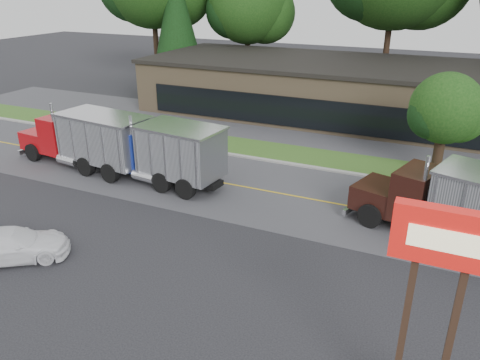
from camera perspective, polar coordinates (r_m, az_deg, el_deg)
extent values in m
plane|color=#35353A|center=(18.77, -13.17, -10.65)|extent=(140.00, 140.00, 0.00)
cube|color=#5C5C61|center=(25.50, -1.06, -0.57)|extent=(60.00, 8.00, 0.02)
cube|color=gold|center=(25.50, -1.06, -0.57)|extent=(60.00, 0.12, 0.01)
cube|color=#9E9E99|center=(29.07, 2.50, 2.45)|extent=(60.00, 0.30, 0.12)
cube|color=#366322|center=(30.64, 3.78, 3.53)|extent=(60.00, 3.40, 0.03)
cube|color=#5C5C61|center=(35.14, 6.72, 6.00)|extent=(60.00, 7.00, 0.02)
cube|color=#8F7657|center=(39.77, 12.40, 10.62)|extent=(32.00, 12.00, 4.00)
cube|color=#332116|center=(12.23, 19.28, -17.09)|extent=(0.16, 0.16, 5.00)
cube|color=#332116|center=(12.26, 24.12, -17.84)|extent=(0.16, 0.16, 5.00)
cube|color=red|center=(10.76, 23.79, -6.37)|extent=(2.20, 0.35, 1.30)
cube|color=beige|center=(10.59, 23.75, -6.84)|extent=(1.50, 0.04, 0.50)
cube|color=beige|center=(10.93, 23.84, -5.91)|extent=(1.50, 0.04, 0.50)
cylinder|color=#382619|center=(53.86, -10.11, 14.93)|extent=(0.56, 0.56, 5.80)
cylinder|color=#382619|center=(50.89, 0.92, 14.03)|extent=(0.56, 0.56, 4.43)
sphere|color=#13390F|center=(50.29, 0.97, 20.81)|extent=(8.10, 8.10, 8.10)
sphere|color=#13390F|center=(50.70, 3.12, 19.65)|extent=(6.08, 6.08, 6.08)
sphere|color=black|center=(50.16, -0.82, 19.93)|extent=(5.57, 5.57, 5.57)
cylinder|color=#382619|center=(46.99, 17.23, 13.51)|extent=(0.56, 0.56, 6.42)
cylinder|color=#382619|center=(50.45, -7.36, 11.79)|extent=(0.44, 0.44, 1.00)
cone|color=black|center=(49.62, -7.75, 18.94)|extent=(5.44, 5.44, 11.13)
cylinder|color=#382619|center=(28.57, 22.92, 2.47)|extent=(0.56, 0.56, 2.11)
sphere|color=#13390F|center=(27.78, 23.83, 8.01)|extent=(3.86, 3.86, 3.86)
sphere|color=#13390F|center=(28.37, 25.17, 7.05)|extent=(2.90, 2.90, 2.90)
sphere|color=black|center=(27.52, 22.43, 7.32)|extent=(2.66, 2.66, 2.66)
cube|color=black|center=(29.25, -17.90, 2.65)|extent=(8.84, 1.97, 0.28)
cube|color=#B10C11|center=(31.96, -22.63, 4.71)|extent=(2.34, 2.52, 1.10)
cube|color=#B10C11|center=(30.46, -20.82, 5.33)|extent=(1.78, 2.55, 2.20)
cube|color=black|center=(30.87, -21.72, 6.20)|extent=(0.29, 2.09, 0.90)
cube|color=silver|center=(27.71, -16.13, 4.92)|extent=(5.49, 3.07, 2.50)
cube|color=silver|center=(27.35, -16.43, 7.51)|extent=(5.66, 3.23, 0.12)
cylinder|color=black|center=(32.62, -20.71, 4.34)|extent=(1.13, 0.47, 1.10)
cylinder|color=black|center=(31.34, -23.90, 3.10)|extent=(1.13, 0.47, 1.10)
cylinder|color=black|center=(28.66, -13.64, 2.71)|extent=(1.13, 0.47, 1.10)
cylinder|color=black|center=(27.19, -16.96, 1.22)|extent=(1.13, 0.47, 1.10)
cube|color=black|center=(25.96, -9.24, 0.92)|extent=(7.19, 1.76, 0.28)
cube|color=#1B3097|center=(27.75, -14.27, 3.19)|extent=(1.94, 2.47, 1.10)
cube|color=#1B3097|center=(26.63, -12.24, 3.91)|extent=(1.49, 2.52, 2.20)
cube|color=black|center=(26.87, -13.17, 4.90)|extent=(0.29, 2.09, 0.90)
cube|color=silver|center=(24.71, -7.23, 3.49)|extent=(4.50, 2.94, 2.50)
cube|color=silver|center=(24.31, -7.38, 6.38)|extent=(4.67, 3.11, 0.12)
cylinder|color=black|center=(28.60, -12.35, 2.79)|extent=(1.13, 0.47, 1.10)
cylinder|color=black|center=(27.09, -15.60, 1.31)|extent=(1.13, 0.47, 1.10)
cylinder|color=black|center=(25.91, -4.98, 1.10)|extent=(1.13, 0.47, 1.10)
cylinder|color=black|center=(24.23, -8.12, -0.66)|extent=(1.13, 0.47, 1.10)
cube|color=black|center=(21.76, 24.94, -5.63)|extent=(8.15, 3.33, 0.28)
cube|color=black|center=(22.54, 16.63, -1.79)|extent=(2.54, 2.77, 1.10)
cube|color=black|center=(21.78, 20.59, -1.49)|extent=(2.06, 2.71, 2.20)
cube|color=black|center=(21.82, 19.23, -0.10)|extent=(0.66, 2.03, 0.90)
cylinder|color=black|center=(23.68, 18.08, -2.22)|extent=(1.15, 0.65, 1.10)
cylinder|color=black|center=(21.76, 15.57, -4.20)|extent=(1.15, 0.65, 1.10)
imported|color=white|center=(20.72, -26.18, -7.11)|extent=(4.60, 4.07, 1.28)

